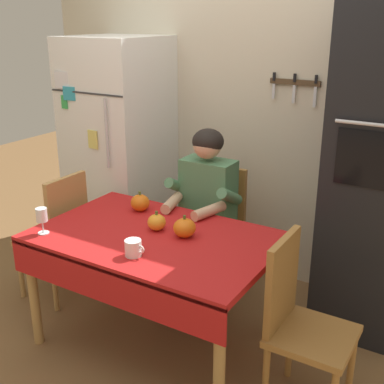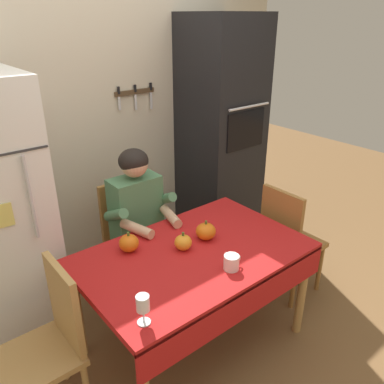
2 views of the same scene
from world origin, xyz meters
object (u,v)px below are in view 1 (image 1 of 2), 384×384
at_px(coffee_mug, 133,248).
at_px(wine_glass, 42,216).
at_px(wall_oven, 383,172).
at_px(pumpkin_medium, 140,203).
at_px(refrigerator, 120,153).
at_px(pumpkin_small, 157,222).
at_px(chair_behind_person, 216,225).
at_px(pumpkin_large, 185,228).
at_px(chair_left_side, 59,232).
at_px(seated_person, 203,204).
at_px(chair_right_side, 299,318).
at_px(dining_table, 153,249).

distance_m(coffee_mug, wine_glass, 0.63).
xyz_separation_m(wall_oven, pumpkin_medium, (-1.35, -0.64, -0.26)).
xyz_separation_m(refrigerator, pumpkin_small, (0.92, -0.80, -0.11)).
relative_size(chair_behind_person, pumpkin_large, 7.06).
height_order(coffee_mug, pumpkin_medium, pumpkin_medium).
relative_size(chair_left_side, pumpkin_small, 7.76).
height_order(chair_left_side, pumpkin_small, chair_left_side).
bearing_deg(coffee_mug, seated_person, 94.60).
distance_m(chair_behind_person, wine_glass, 1.27).
bearing_deg(pumpkin_large, coffee_mug, -106.72).
relative_size(chair_left_side, pumpkin_medium, 7.11).
relative_size(chair_right_side, pumpkin_small, 7.76).
distance_m(seated_person, pumpkin_large, 0.54).
bearing_deg(coffee_mug, wall_oven, 49.72).
relative_size(dining_table, pumpkin_medium, 10.70).
xyz_separation_m(wine_glass, pumpkin_large, (0.73, 0.39, -0.05)).
bearing_deg(chair_left_side, pumpkin_small, -2.34).
distance_m(wall_oven, chair_behind_person, 1.20).
distance_m(dining_table, wine_glass, 0.67).
relative_size(coffee_mug, pumpkin_large, 0.89).
bearing_deg(pumpkin_large, refrigerator, 144.48).
distance_m(refrigerator, dining_table, 1.32).
distance_m(chair_left_side, pumpkin_medium, 0.68).
bearing_deg(coffee_mug, chair_behind_person, 93.77).
height_order(refrigerator, wine_glass, refrigerator).
relative_size(wall_oven, pumpkin_small, 17.53).
bearing_deg(pumpkin_small, pumpkin_large, 1.67).
height_order(wall_oven, chair_right_side, wall_oven).
bearing_deg(pumpkin_medium, pumpkin_small, -36.27).
height_order(wall_oven, pumpkin_medium, wall_oven).
bearing_deg(chair_right_side, seated_person, 145.96).
bearing_deg(wine_glass, coffee_mug, 4.23).
relative_size(pumpkin_large, pumpkin_small, 1.10).
xyz_separation_m(refrigerator, chair_left_side, (0.05, -0.76, -0.39)).
bearing_deg(wine_glass, chair_behind_person, 62.93).
relative_size(coffee_mug, wine_glass, 0.75).
relative_size(wall_oven, wine_glass, 13.35).
distance_m(seated_person, pumpkin_medium, 0.43).
height_order(wine_glass, pumpkin_small, wine_glass).
height_order(chair_behind_person, seated_person, seated_person).
relative_size(chair_left_side, pumpkin_large, 7.06).
distance_m(wall_oven, seated_person, 1.15).
distance_m(chair_behind_person, pumpkin_medium, 0.65).
distance_m(dining_table, pumpkin_medium, 0.44).
relative_size(wall_oven, pumpkin_medium, 16.06).
bearing_deg(chair_behind_person, wine_glass, -117.07).
distance_m(dining_table, pumpkin_large, 0.23).
height_order(pumpkin_large, pumpkin_small, pumpkin_large).
xyz_separation_m(chair_right_side, pumpkin_small, (-0.93, 0.10, 0.28)).
height_order(dining_table, pumpkin_large, pumpkin_large).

